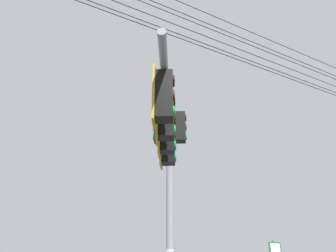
{
  "coord_description": "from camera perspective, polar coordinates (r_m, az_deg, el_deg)",
  "views": [
    {
      "loc": [
        6.42,
        5.97,
        2.0
      ],
      "look_at": [
        1.51,
        1.5,
        5.06
      ],
      "focal_mm": 33.83,
      "sensor_mm": 36.0,
      "label": 1
    }
  ],
  "objects": [
    {
      "name": "signal_mast_assembly",
      "position": [
        7.44,
        0.0,
        -4.77
      ],
      "size": [
        3.99,
        3.51,
        6.32
      ],
      "color": "gray",
      "rests_on": "ground"
    },
    {
      "name": "overhead_wire_span",
      "position": [
        12.17,
        6.84,
        16.53
      ],
      "size": [
        31.8,
        10.8,
        2.18
      ],
      "color": "black"
    }
  ]
}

